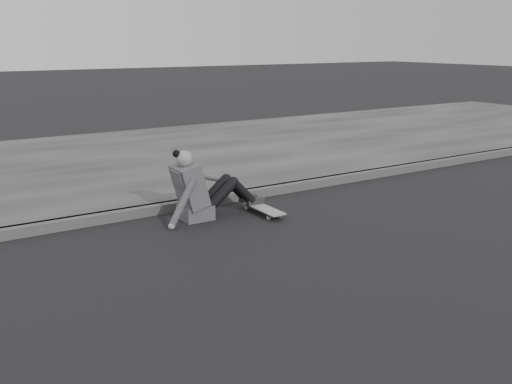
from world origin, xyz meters
TOP-DOWN VIEW (x-y plane):
  - ground at (0.00, 0.00)m, footprint 80.00×80.00m
  - curb at (0.00, 2.58)m, footprint 24.00×0.16m
  - sidewalk at (0.00, 5.60)m, footprint 24.00×6.00m
  - skateboard at (-0.73, 1.87)m, footprint 0.20×0.78m
  - seated_woman at (-1.46, 2.11)m, footprint 1.38×0.46m

SIDE VIEW (x-z plane):
  - ground at x=0.00m, z-range 0.00..0.00m
  - curb at x=0.00m, z-range 0.00..0.12m
  - sidewalk at x=0.00m, z-range 0.00..0.12m
  - skateboard at x=-0.73m, z-range 0.03..0.12m
  - seated_woman at x=-1.46m, z-range -0.08..0.80m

